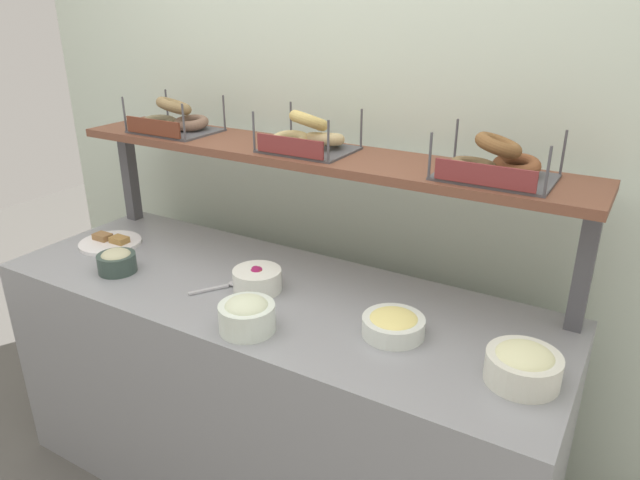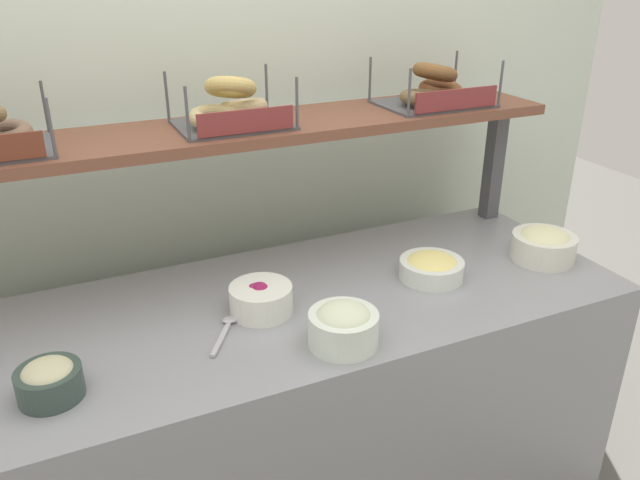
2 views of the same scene
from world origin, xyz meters
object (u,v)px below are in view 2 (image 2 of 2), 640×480
(bowl_scallion_spread, at_px, (343,325))
(bowl_potato_salad, at_px, (544,244))
(serving_spoon_near_plate, at_px, (226,328))
(bowl_tuna_salad, at_px, (49,380))
(bagel_basket_cinnamon_raisin, at_px, (434,90))
(bowl_beet_salad, at_px, (261,298))
(bowl_egg_salad, at_px, (432,267))
(bagel_basket_plain, at_px, (231,109))

(bowl_scallion_spread, distance_m, bowl_potato_salad, 0.78)
(bowl_scallion_spread, bearing_deg, serving_spoon_near_plate, 143.74)
(bowl_tuna_salad, bearing_deg, bowl_scallion_spread, -7.24)
(bowl_tuna_salad, bearing_deg, bagel_basket_cinnamon_raisin, 18.82)
(serving_spoon_near_plate, bearing_deg, bowl_scallion_spread, -36.26)
(bowl_tuna_salad, bearing_deg, bowl_beet_salad, 15.13)
(bowl_egg_salad, bearing_deg, bagel_basket_cinnamon_raisin, 60.31)
(bowl_scallion_spread, height_order, bagel_basket_plain, bagel_basket_plain)
(bowl_beet_salad, bearing_deg, bowl_egg_salad, -2.89)
(bowl_scallion_spread, xyz_separation_m, bagel_basket_cinnamon_raisin, (0.56, 0.49, 0.42))
(bowl_egg_salad, distance_m, serving_spoon_near_plate, 0.63)
(serving_spoon_near_plate, bearing_deg, bowl_egg_salad, 2.16)
(bowl_scallion_spread, relative_size, serving_spoon_near_plate, 1.10)
(bowl_egg_salad, relative_size, bagel_basket_plain, 0.61)
(bowl_potato_salad, height_order, bagel_basket_plain, bagel_basket_plain)
(bowl_beet_salad, height_order, bagel_basket_cinnamon_raisin, bagel_basket_cinnamon_raisin)
(bagel_basket_cinnamon_raisin, bearing_deg, bowl_beet_salad, -158.45)
(bowl_scallion_spread, bearing_deg, bowl_tuna_salad, 172.76)
(bowl_scallion_spread, bearing_deg, bowl_potato_salad, 11.69)
(bowl_egg_salad, xyz_separation_m, bagel_basket_plain, (-0.48, 0.30, 0.44))
(bowl_egg_salad, distance_m, bagel_basket_plain, 0.72)
(bowl_potato_salad, distance_m, bagel_basket_plain, 1.02)
(bowl_potato_salad, relative_size, serving_spoon_near_plate, 1.26)
(bowl_potato_salad, height_order, serving_spoon_near_plate, bowl_potato_salad)
(bowl_beet_salad, bearing_deg, serving_spoon_near_plate, -155.91)
(bowl_egg_salad, bearing_deg, bowl_potato_salad, -6.01)
(bowl_scallion_spread, relative_size, bagel_basket_plain, 0.56)
(bowl_potato_salad, bearing_deg, bowl_tuna_salad, -176.95)
(bowl_egg_salad, bearing_deg, bowl_tuna_salad, -173.64)
(serving_spoon_near_plate, bearing_deg, bagel_basket_cinnamon_raisin, 21.91)
(bowl_beet_salad, distance_m, bowl_potato_salad, 0.90)
(bagel_basket_plain, distance_m, bagel_basket_cinnamon_raisin, 0.65)
(bowl_tuna_salad, distance_m, bagel_basket_cinnamon_raisin, 1.35)
(bowl_potato_salad, relative_size, bagel_basket_plain, 0.64)
(bowl_scallion_spread, height_order, bowl_potato_salad, bowl_scallion_spread)
(bowl_beet_salad, bearing_deg, bagel_basket_plain, 83.48)
(bowl_tuna_salad, distance_m, bagel_basket_plain, 0.82)
(bowl_tuna_salad, relative_size, bowl_beet_salad, 0.83)
(bagel_basket_plain, bearing_deg, bagel_basket_cinnamon_raisin, -0.67)
(serving_spoon_near_plate, bearing_deg, bagel_basket_plain, 66.46)
(bowl_beet_salad, bearing_deg, bowl_potato_salad, -4.22)
(bagel_basket_plain, height_order, bagel_basket_cinnamon_raisin, bagel_basket_plain)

